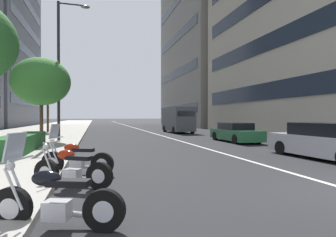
# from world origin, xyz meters

# --- Properties ---
(sidewalk_right_plaza) EXTENTS (160.00, 9.35, 0.15)m
(sidewalk_right_plaza) POSITION_xyz_m (30.00, 11.34, 0.07)
(sidewalk_right_plaza) COLOR #A39E93
(sidewalk_right_plaza) RESTS_ON ground
(lane_centre_stripe) EXTENTS (110.00, 0.16, 0.01)m
(lane_centre_stripe) POSITION_xyz_m (35.00, 0.00, 0.00)
(lane_centre_stripe) COLOR silver
(lane_centre_stripe) RESTS_ON ground
(motorcycle_far_end_row) EXTENTS (0.90, 2.01, 1.48)m
(motorcycle_far_end_row) POSITION_xyz_m (-0.15, 6.35, 0.44)
(motorcycle_far_end_row) COLOR black
(motorcycle_far_end_row) RESTS_ON ground
(motorcycle_second_in_row) EXTENTS (1.18, 1.89, 1.11)m
(motorcycle_second_in_row) POSITION_xyz_m (2.37, 6.30, 0.42)
(motorcycle_second_in_row) COLOR black
(motorcycle_second_in_row) RESTS_ON ground
(motorcycle_under_tarp) EXTENTS (1.01, 2.09, 1.49)m
(motorcycle_under_tarp) POSITION_xyz_m (3.85, 6.30, 0.45)
(motorcycle_under_tarp) COLOR black
(motorcycle_under_tarp) RESTS_ON ground
(car_lead_in_lane) EXTENTS (4.77, 2.00, 1.46)m
(car_lead_in_lane) POSITION_xyz_m (4.33, -3.23, 0.69)
(car_lead_in_lane) COLOR #B7B7BC
(car_lead_in_lane) RESTS_ON ground
(car_approaching_light) EXTENTS (4.52, 1.87, 1.29)m
(car_approaching_light) POSITION_xyz_m (11.92, -3.46, 0.61)
(car_approaching_light) COLOR #236038
(car_approaching_light) RESTS_ON ground
(delivery_van_ahead) EXTENTS (5.06, 2.27, 2.67)m
(delivery_van_ahead) POSITION_xyz_m (22.69, -2.74, 1.43)
(delivery_van_ahead) COLOR #4C5156
(delivery_van_ahead) RESTS_ON ground
(street_lamp_with_banners) EXTENTS (1.26, 2.09, 9.15)m
(street_lamp_with_banners) POSITION_xyz_m (14.57, 7.79, 5.49)
(street_lamp_with_banners) COLOR #232326
(street_lamp_with_banners) RESTS_ON sidewalk_right_plaza
(clipped_hedge_bed) EXTENTS (5.93, 1.10, 0.74)m
(clipped_hedge_bed) POSITION_xyz_m (9.01, 8.98, 0.52)
(clipped_hedge_bed) COLOR #28602D
(clipped_hedge_bed) RESTS_ON sidewalk_right_plaza
(street_tree_far_plaza) EXTENTS (3.62, 3.62, 5.36)m
(street_tree_far_plaza) POSITION_xyz_m (14.51, 9.09, 3.97)
(street_tree_far_plaza) COLOR #473323
(street_tree_far_plaza) RESTS_ON sidewalk_right_plaza
(street_tree_mid_sidewalk) EXTENTS (2.78, 2.78, 5.27)m
(street_tree_mid_sidewalk) POSITION_xyz_m (24.79, 10.29, 4.22)
(street_tree_mid_sidewalk) COLOR #473323
(street_tree_mid_sidewalk) RESTS_ON sidewalk_right_plaza
(office_tower_far_left_down_avenue) EXTENTS (23.56, 17.09, 37.77)m
(office_tower_far_left_down_avenue) POSITION_xyz_m (42.81, -17.17, 18.89)
(office_tower_far_left_down_avenue) COLOR gray
(office_tower_far_left_down_avenue) RESTS_ON ground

